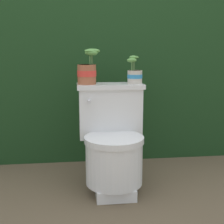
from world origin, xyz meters
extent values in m
plane|color=brown|center=(0.00, 0.00, 0.00)|extent=(12.00, 12.00, 0.00)
cube|color=#193819|center=(0.00, 0.87, 0.66)|extent=(3.01, 0.65, 1.33)
cube|color=silver|center=(0.01, -0.04, 0.03)|extent=(0.24, 0.30, 0.07)
cylinder|color=silver|center=(0.01, -0.04, 0.20)|extent=(0.35, 0.35, 0.26)
cylinder|color=silver|center=(0.01, -0.04, 0.35)|extent=(0.36, 0.36, 0.04)
cube|color=silver|center=(0.01, 0.17, 0.47)|extent=(0.41, 0.18, 0.32)
cube|color=silver|center=(0.01, 0.17, 0.65)|extent=(0.43, 0.20, 0.03)
cylinder|color=silver|center=(-0.13, 0.05, 0.57)|extent=(0.02, 0.05, 0.02)
cylinder|color=#9E5638|center=(-0.14, 0.17, 0.73)|extent=(0.12, 0.12, 0.12)
cylinder|color=red|center=(-0.14, 0.17, 0.73)|extent=(0.12, 0.12, 0.04)
cylinder|color=#332319|center=(-0.14, 0.17, 0.78)|extent=(0.11, 0.11, 0.01)
cylinder|color=#4C753D|center=(-0.10, 0.16, 0.83)|extent=(0.01, 0.01, 0.08)
ellipsoid|color=#569342|center=(-0.10, 0.16, 0.87)|extent=(0.10, 0.07, 0.03)
cylinder|color=#4C753D|center=(-0.11, 0.15, 0.82)|extent=(0.01, 0.01, 0.06)
ellipsoid|color=#569342|center=(-0.11, 0.15, 0.86)|extent=(0.08, 0.06, 0.04)
cylinder|color=#4C753D|center=(-0.12, 0.14, 0.83)|extent=(0.01, 0.01, 0.08)
ellipsoid|color=#569342|center=(-0.12, 0.14, 0.87)|extent=(0.06, 0.04, 0.02)
cylinder|color=beige|center=(0.18, 0.16, 0.71)|extent=(0.10, 0.10, 0.09)
cylinder|color=#2D84BC|center=(0.18, 0.16, 0.71)|extent=(0.10, 0.10, 0.03)
cylinder|color=#332319|center=(0.18, 0.16, 0.74)|extent=(0.09, 0.09, 0.01)
cylinder|color=#4C753D|center=(0.15, 0.13, 0.78)|extent=(0.01, 0.01, 0.06)
ellipsoid|color=#569342|center=(0.15, 0.13, 0.81)|extent=(0.06, 0.04, 0.03)
cylinder|color=#4C753D|center=(0.16, 0.15, 0.79)|extent=(0.01, 0.01, 0.08)
ellipsoid|color=#569342|center=(0.16, 0.15, 0.83)|extent=(0.05, 0.04, 0.02)
cylinder|color=#4C753D|center=(0.18, 0.18, 0.79)|extent=(0.01, 0.01, 0.08)
ellipsoid|color=#569342|center=(0.18, 0.18, 0.83)|extent=(0.06, 0.04, 0.02)
camera|label=1|loc=(-0.22, -1.85, 0.88)|focal=50.00mm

